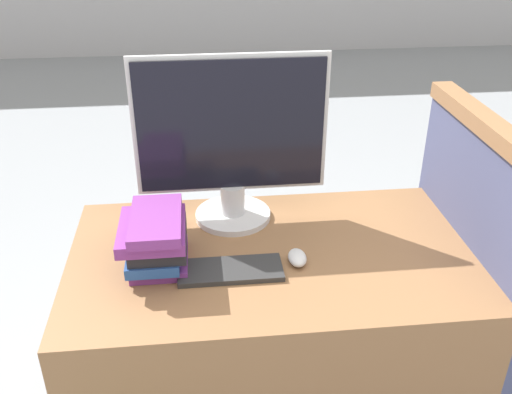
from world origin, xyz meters
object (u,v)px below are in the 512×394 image
at_px(keyboard, 230,270).
at_px(book_stack, 156,239).
at_px(monitor, 231,140).
at_px(mouse, 297,258).

bearing_deg(keyboard, book_stack, 163.46).
bearing_deg(book_stack, monitor, 46.47).
xyz_separation_m(keyboard, book_stack, (-0.21, 0.06, 0.08)).
relative_size(monitor, keyboard, 2.02).
height_order(monitor, keyboard, monitor).
xyz_separation_m(monitor, mouse, (0.17, -0.29, -0.26)).
bearing_deg(keyboard, monitor, 84.46).
height_order(mouse, book_stack, book_stack).
height_order(monitor, mouse, monitor).
xyz_separation_m(monitor, book_stack, (-0.24, -0.25, -0.19)).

